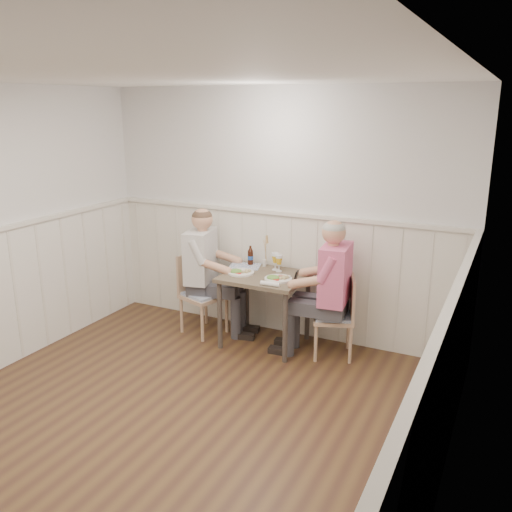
{
  "coord_description": "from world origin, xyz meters",
  "views": [
    {
      "loc": [
        2.24,
        -2.88,
        2.42
      ],
      "look_at": [
        0.03,
        1.64,
        1.0
      ],
      "focal_mm": 38.0,
      "sensor_mm": 36.0,
      "label": 1
    }
  ],
  "objects_px": {
    "chair_left": "(200,291)",
    "diner_cream": "(205,280)",
    "dining_table": "(265,285)",
    "chair_right": "(339,313)",
    "man_in_pink": "(330,301)",
    "grass_vase": "(265,252)",
    "beer_bottle": "(250,257)"
  },
  "relations": [
    {
      "from": "chair_right",
      "to": "diner_cream",
      "type": "relative_size",
      "value": 0.59
    },
    {
      "from": "chair_left",
      "to": "grass_vase",
      "type": "relative_size",
      "value": 2.38
    },
    {
      "from": "dining_table",
      "to": "diner_cream",
      "type": "distance_m",
      "value": 0.72
    },
    {
      "from": "dining_table",
      "to": "man_in_pink",
      "type": "bearing_deg",
      "value": -0.19
    },
    {
      "from": "chair_right",
      "to": "grass_vase",
      "type": "distance_m",
      "value": 1.04
    },
    {
      "from": "chair_right",
      "to": "man_in_pink",
      "type": "relative_size",
      "value": 0.58
    },
    {
      "from": "man_in_pink",
      "to": "chair_left",
      "type": "bearing_deg",
      "value": -179.59
    },
    {
      "from": "dining_table",
      "to": "chair_right",
      "type": "distance_m",
      "value": 0.8
    },
    {
      "from": "chair_left",
      "to": "diner_cream",
      "type": "distance_m",
      "value": 0.13
    },
    {
      "from": "chair_right",
      "to": "grass_vase",
      "type": "height_order",
      "value": "grass_vase"
    },
    {
      "from": "dining_table",
      "to": "chair_left",
      "type": "xyz_separation_m",
      "value": [
        -0.76,
        -0.01,
        -0.17
      ]
    },
    {
      "from": "dining_table",
      "to": "beer_bottle",
      "type": "xyz_separation_m",
      "value": [
        -0.29,
        0.25,
        0.2
      ]
    },
    {
      "from": "grass_vase",
      "to": "chair_left",
      "type": "bearing_deg",
      "value": -155.65
    },
    {
      "from": "man_in_pink",
      "to": "diner_cream",
      "type": "bearing_deg",
      "value": 179.53
    },
    {
      "from": "grass_vase",
      "to": "man_in_pink",
      "type": "bearing_deg",
      "value": -18.45
    },
    {
      "from": "diner_cream",
      "to": "grass_vase",
      "type": "bearing_deg",
      "value": 24.34
    },
    {
      "from": "dining_table",
      "to": "chair_right",
      "type": "height_order",
      "value": "chair_right"
    },
    {
      "from": "chair_right",
      "to": "beer_bottle",
      "type": "xyz_separation_m",
      "value": [
        -1.06,
        0.19,
        0.4
      ]
    },
    {
      "from": "chair_right",
      "to": "grass_vase",
      "type": "bearing_deg",
      "value": 167.05
    },
    {
      "from": "diner_cream",
      "to": "chair_right",
      "type": "bearing_deg",
      "value": 2.21
    },
    {
      "from": "chair_left",
      "to": "diner_cream",
      "type": "height_order",
      "value": "diner_cream"
    },
    {
      "from": "grass_vase",
      "to": "dining_table",
      "type": "bearing_deg",
      "value": -64.4
    },
    {
      "from": "chair_right",
      "to": "dining_table",
      "type": "bearing_deg",
      "value": -175.05
    },
    {
      "from": "dining_table",
      "to": "chair_left",
      "type": "bearing_deg",
      "value": -179.05
    },
    {
      "from": "dining_table",
      "to": "chair_right",
      "type": "bearing_deg",
      "value": 4.95
    },
    {
      "from": "man_in_pink",
      "to": "grass_vase",
      "type": "relative_size",
      "value": 3.88
    },
    {
      "from": "chair_left",
      "to": "beer_bottle",
      "type": "bearing_deg",
      "value": 29.29
    },
    {
      "from": "chair_right",
      "to": "grass_vase",
      "type": "xyz_separation_m",
      "value": [
        -0.9,
        0.21,
        0.47
      ]
    },
    {
      "from": "chair_right",
      "to": "man_in_pink",
      "type": "height_order",
      "value": "man_in_pink"
    },
    {
      "from": "chair_left",
      "to": "man_in_pink",
      "type": "height_order",
      "value": "man_in_pink"
    },
    {
      "from": "man_in_pink",
      "to": "beer_bottle",
      "type": "distance_m",
      "value": 1.05
    },
    {
      "from": "chair_right",
      "to": "beer_bottle",
      "type": "bearing_deg",
      "value": 169.96
    }
  ]
}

